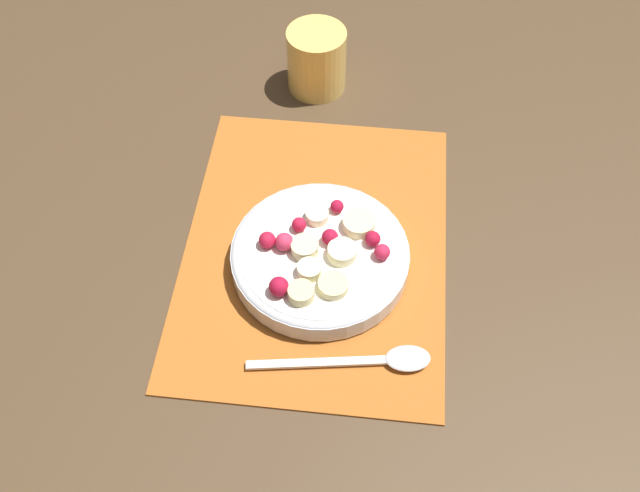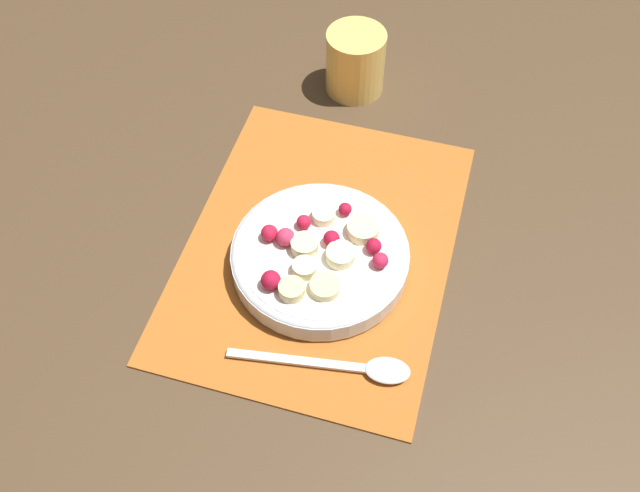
{
  "view_description": "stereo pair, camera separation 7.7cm",
  "coord_description": "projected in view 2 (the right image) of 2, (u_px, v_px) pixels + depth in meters",
  "views": [
    {
      "loc": [
        -0.47,
        -0.06,
        0.66
      ],
      "look_at": [
        -0.03,
        -0.01,
        0.04
      ],
      "focal_mm": 40.0,
      "sensor_mm": 36.0,
      "label": 1
    },
    {
      "loc": [
        -0.46,
        -0.13,
        0.66
      ],
      "look_at": [
        -0.03,
        -0.01,
        0.04
      ],
      "focal_mm": 40.0,
      "sensor_mm": 36.0,
      "label": 2
    }
  ],
  "objects": [
    {
      "name": "spoon",
      "position": [
        358.0,
        367.0,
        0.72
      ],
      "size": [
        0.05,
        0.19,
        0.01
      ],
      "rotation": [
        0.0,
        0.0,
        4.86
      ],
      "color": "silver",
      "rests_on": "placemat"
    },
    {
      "name": "ground_plane",
      "position": [
        320.0,
        248.0,
        0.81
      ],
      "size": [
        3.0,
        3.0,
        0.0
      ],
      "primitive_type": "plane",
      "color": "#4C3823"
    },
    {
      "name": "fruit_bowl",
      "position": [
        320.0,
        255.0,
        0.78
      ],
      "size": [
        0.2,
        0.2,
        0.05
      ],
      "color": "silver",
      "rests_on": "placemat"
    },
    {
      "name": "drinking_glass",
      "position": [
        355.0,
        62.0,
        0.94
      ],
      "size": [
        0.08,
        0.08,
        0.09
      ],
      "color": "#F4CC66",
      "rests_on": "ground_plane"
    },
    {
      "name": "placemat",
      "position": [
        320.0,
        246.0,
        0.81
      ],
      "size": [
        0.4,
        0.3,
        0.01
      ],
      "color": "#B26023",
      "rests_on": "ground_plane"
    }
  ]
}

